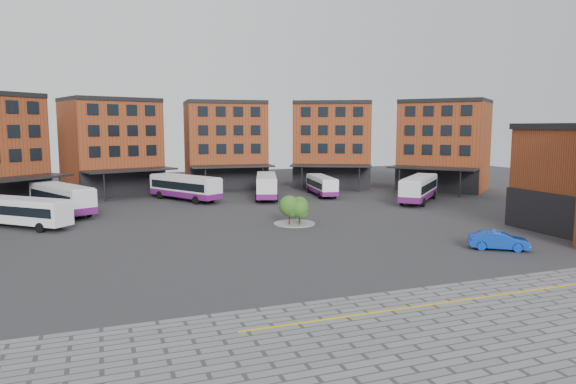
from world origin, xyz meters
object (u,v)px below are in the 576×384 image
object	(u,v)px
bus_d	(266,186)
bus_f	(419,188)
bus_c	(185,187)
bus_e	(321,185)
bus_b	(62,198)
blue_car	(499,240)
tree_island	(296,209)
bus_a	(23,210)

from	to	relation	value
bus_d	bus_f	world-z (taller)	bus_f
bus_c	bus_e	xyz separation A→B (m)	(20.05, -1.80, -0.32)
bus_d	bus_f	distance (m)	21.35
bus_b	blue_car	xyz separation A→B (m)	(35.54, -31.91, -1.10)
bus_c	bus_d	bearing A→B (deg)	-39.46
bus_c	blue_car	bearing A→B (deg)	-92.33
bus_d	bus_e	world-z (taller)	bus_d
bus_c	blue_car	size ratio (longest dim) A/B	2.53
bus_e	bus_f	distance (m)	14.55
tree_island	blue_car	distance (m)	20.19
bus_e	blue_car	xyz separation A→B (m)	(0.07, -36.46, -0.79)
tree_island	bus_f	xyz separation A→B (m)	(21.75, 9.51, 0.18)
bus_a	bus_d	bearing A→B (deg)	-25.94
bus_c	bus_f	xyz separation A→B (m)	(29.85, -12.55, -0.00)
bus_c	bus_d	size ratio (longest dim) A/B	0.98
tree_island	bus_e	world-z (taller)	tree_island
bus_a	bus_c	distance (m)	23.28
tree_island	blue_car	world-z (taller)	tree_island
bus_c	bus_e	bearing A→B (deg)	-35.19
bus_c	bus_f	distance (m)	32.38
tree_island	bus_b	bearing A→B (deg)	146.28
bus_b	bus_e	size ratio (longest dim) A/B	1.17
tree_island	bus_e	xyz separation A→B (m)	(11.95, 20.26, -0.13)
bus_b	tree_island	bearing A→B (deg)	-59.62
bus_a	bus_d	xyz separation A→B (m)	(29.90, 12.19, 0.02)
bus_e	bus_c	bearing A→B (deg)	-175.79
bus_b	blue_car	world-z (taller)	bus_b
bus_e	blue_car	world-z (taller)	bus_e
bus_d	bus_e	distance (m)	8.70
bus_a	bus_e	world-z (taller)	bus_a
bus_a	bus_f	size ratio (longest dim) A/B	0.90
tree_island	bus_c	world-z (taller)	bus_c
bus_e	bus_f	world-z (taller)	bus_f
bus_c	bus_d	distance (m)	11.51
bus_e	bus_f	xyz separation A→B (m)	(9.80, -10.75, 0.31)
bus_b	bus_c	world-z (taller)	bus_c
bus_a	bus_f	bearing A→B (deg)	-46.32
bus_d	bus_e	bearing A→B (deg)	17.91
bus_e	blue_car	distance (m)	36.47
tree_island	bus_a	distance (m)	27.83
bus_f	blue_car	world-z (taller)	bus_f
blue_car	bus_b	bearing A→B (deg)	81.18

